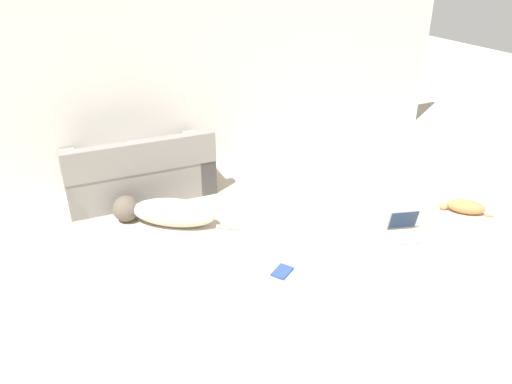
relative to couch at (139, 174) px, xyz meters
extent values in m
plane|color=#BCB29E|center=(1.31, -3.52, -0.28)|extent=(20.00, 20.00, 0.00)
cube|color=silver|center=(1.31, 0.53, 0.98)|extent=(7.46, 0.06, 2.52)
cube|color=gray|center=(0.00, 0.03, -0.06)|extent=(1.81, 0.92, 0.45)
cube|color=gray|center=(-0.02, -0.31, 0.36)|extent=(1.76, 0.26, 0.37)
cube|color=gray|center=(0.78, -0.02, 0.01)|extent=(0.25, 0.81, 0.59)
cube|color=gray|center=(-0.77, 0.09, 0.01)|extent=(0.25, 0.81, 0.59)
ellipsoid|color=beige|center=(0.13, -0.89, -0.13)|extent=(0.99, 0.87, 0.31)
sphere|color=brown|center=(-0.32, -0.55, -0.13)|extent=(0.42, 0.42, 0.30)
cylinder|color=beige|center=(0.61, -1.26, -0.26)|extent=(0.22, 0.18, 0.04)
ellipsoid|color=#BC7A47|center=(3.23, -2.22, -0.20)|extent=(0.43, 0.44, 0.16)
sphere|color=tan|center=(3.07, -2.04, -0.23)|extent=(0.14, 0.14, 0.10)
cylinder|color=#BC7A47|center=(3.41, -2.41, -0.27)|extent=(0.09, 0.09, 0.02)
cube|color=gray|center=(2.25, -2.33, -0.27)|extent=(0.39, 0.35, 0.02)
cube|color=gray|center=(2.30, -2.18, -0.14)|extent=(0.34, 0.18, 0.25)
cube|color=#23334C|center=(2.30, -2.19, -0.14)|extent=(0.31, 0.16, 0.22)
cube|color=#28428E|center=(0.75, -2.23, -0.27)|extent=(0.26, 0.24, 0.02)
camera|label=1|loc=(-1.29, -5.59, 2.63)|focal=35.00mm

